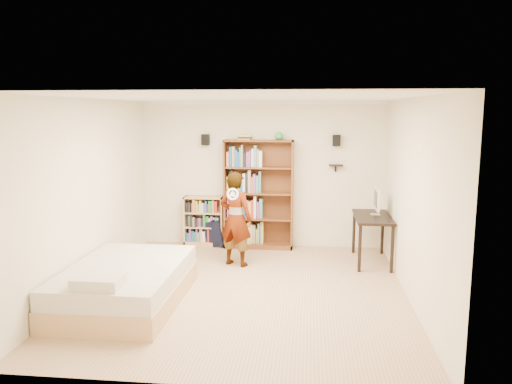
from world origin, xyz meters
The scene contains 14 objects.
ground centered at (0.00, 0.00, 0.00)m, with size 4.50×5.00×0.01m, color tan.
room_shell centered at (0.00, 0.00, 1.76)m, with size 4.52×5.02×2.71m.
crown_molding centered at (0.00, 0.00, 2.67)m, with size 4.50×5.00×0.06m.
speaker_left centered at (-1.05, 2.40, 2.00)m, with size 0.14×0.12×0.20m, color black.
speaker_right centered at (1.35, 2.40, 2.00)m, with size 0.14×0.12×0.20m, color black.
wall_shelf centered at (1.35, 2.41, 1.55)m, with size 0.25×0.16×0.03m, color black.
tall_bookshelf centered at (-0.05, 2.32, 1.00)m, with size 1.27×0.37×2.00m, color brown, non-canonical shape.
low_bookshelf centered at (-1.09, 2.36, 0.47)m, with size 0.74×0.28×0.93m, color tan, non-canonical shape.
computer_desk centered at (1.94, 1.59, 0.40)m, with size 0.59×1.17×0.80m, color black, non-canonical shape.
imac centered at (1.99, 1.67, 1.02)m, with size 0.09×0.44×0.44m, color silver, non-canonical shape.
daybed centered at (-1.52, -0.61, 0.32)m, with size 1.43×2.19×0.65m, color beige, non-canonical shape.
person centered at (-0.31, 1.19, 0.78)m, with size 0.57×0.37×1.56m, color black.
wii_wheel centered at (-0.31, 0.90, 1.24)m, with size 0.19×0.19×0.03m, color silver.
navy_bag centered at (-0.87, 2.31, 0.25)m, with size 0.38×0.24×0.51m, color black, non-canonical shape.
Camera 1 is at (0.88, -6.70, 2.52)m, focal length 35.00 mm.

